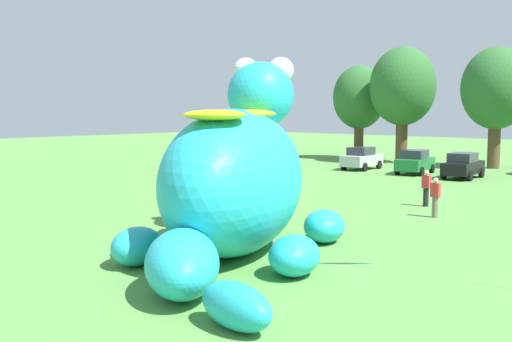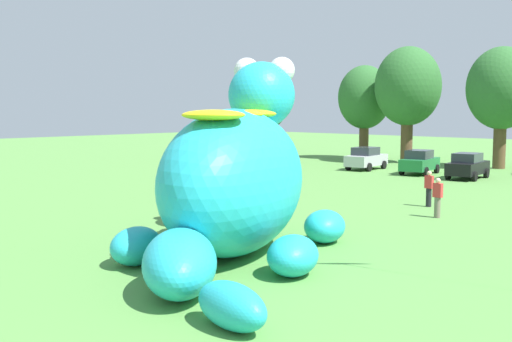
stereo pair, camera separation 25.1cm
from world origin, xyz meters
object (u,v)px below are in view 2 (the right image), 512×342
at_px(car_green, 420,162).
at_px(spectator_near_inflatable, 429,189).
at_px(car_silver, 366,158).
at_px(giant_inflatable_creature, 235,179).
at_px(car_black, 468,166).
at_px(spectator_mid_field, 438,198).

relative_size(car_green, spectator_near_inflatable, 2.54).
relative_size(car_silver, car_green, 0.98).
relative_size(giant_inflatable_creature, car_green, 2.52).
xyz_separation_m(car_black, spectator_mid_field, (5.65, -15.08, -0.01)).
xyz_separation_m(car_green, spectator_mid_field, (9.45, -15.57, -0.01)).
xyz_separation_m(car_silver, spectator_mid_field, (14.06, -15.76, -0.01)).
distance_m(giant_inflatable_creature, car_black, 25.93).
bearing_deg(car_green, car_black, -7.31).
xyz_separation_m(car_green, car_black, (3.79, -0.49, 0.00)).
bearing_deg(car_green, spectator_mid_field, -58.76).
bearing_deg(car_black, car_silver, 175.41).
height_order(car_silver, car_green, same).
height_order(car_green, car_black, same).
distance_m(car_green, car_black, 3.82).
xyz_separation_m(giant_inflatable_creature, car_black, (-4.02, 25.57, -1.54)).
xyz_separation_m(giant_inflatable_creature, spectator_mid_field, (1.63, 10.49, -1.54)).
xyz_separation_m(car_black, spectator_near_inflatable, (3.92, -12.58, -0.01)).
height_order(car_silver, spectator_near_inflatable, car_silver).
relative_size(giant_inflatable_creature, car_black, 2.56).
distance_m(giant_inflatable_creature, car_green, 27.25).
xyz_separation_m(car_silver, car_green, (4.61, -0.19, 0.00)).
bearing_deg(car_silver, spectator_near_inflatable, -47.09).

